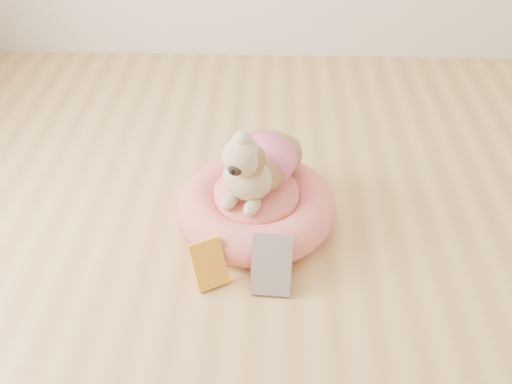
{
  "coord_description": "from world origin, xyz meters",
  "views": [
    {
      "loc": [
        -0.09,
        -1.15,
        1.56
      ],
      "look_at": [
        -0.15,
        0.58,
        0.2
      ],
      "focal_mm": 40.0,
      "sensor_mm": 36.0,
      "label": 1
    }
  ],
  "objects_px": {
    "book_yellow": "(209,264)",
    "book_white": "(272,265)",
    "pet_bed": "(256,207)",
    "dog": "(257,152)"
  },
  "relations": [
    {
      "from": "pet_bed",
      "to": "dog",
      "type": "height_order",
      "value": "dog"
    },
    {
      "from": "book_yellow",
      "to": "book_white",
      "type": "bearing_deg",
      "value": -31.67
    },
    {
      "from": "pet_bed",
      "to": "book_white",
      "type": "distance_m",
      "value": 0.35
    },
    {
      "from": "dog",
      "to": "book_white",
      "type": "xyz_separation_m",
      "value": [
        0.06,
        -0.37,
        -0.23
      ]
    },
    {
      "from": "book_yellow",
      "to": "book_white",
      "type": "relative_size",
      "value": 0.81
    },
    {
      "from": "pet_bed",
      "to": "book_yellow",
      "type": "distance_m",
      "value": 0.37
    },
    {
      "from": "dog",
      "to": "book_yellow",
      "type": "distance_m",
      "value": 0.47
    },
    {
      "from": "dog",
      "to": "book_yellow",
      "type": "height_order",
      "value": "dog"
    },
    {
      "from": "dog",
      "to": "book_yellow",
      "type": "xyz_separation_m",
      "value": [
        -0.16,
        -0.36,
        -0.25
      ]
    },
    {
      "from": "book_yellow",
      "to": "pet_bed",
      "type": "bearing_deg",
      "value": 35.6
    }
  ]
}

